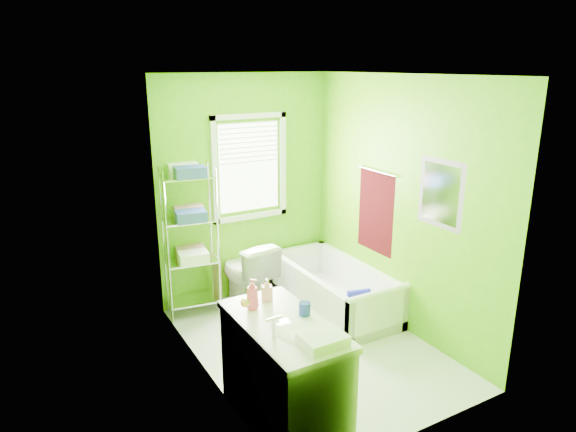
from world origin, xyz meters
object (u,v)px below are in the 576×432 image
toilet (247,273)px  wire_shelf_unit (191,225)px  bathtub (335,295)px  vanity (284,370)px

toilet → wire_shelf_unit: wire_shelf_unit is taller
wire_shelf_unit → toilet: bearing=-14.0°
bathtub → toilet: size_ratio=2.07×
toilet → bathtub: bearing=137.7°
toilet → vanity: 2.07m
bathtub → wire_shelf_unit: 1.79m
bathtub → vanity: size_ratio=1.44×
toilet → vanity: (-0.61, -1.97, 0.06)m
bathtub → toilet: 1.03m
vanity → toilet: bearing=72.8°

